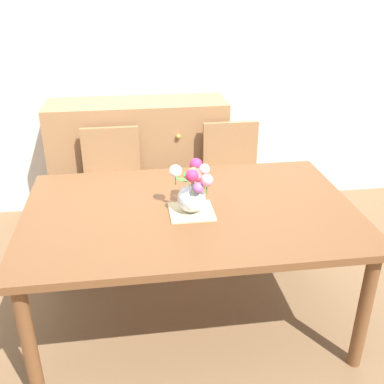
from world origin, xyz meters
TOP-DOWN VIEW (x-y plane):
  - ground_plane at (0.00, 0.00)m, footprint 12.00×12.00m
  - back_wall at (0.00, 1.60)m, footprint 7.00×0.10m
  - dining_table at (0.00, 0.00)m, footprint 1.80×1.15m
  - chair_left at (-0.45, 0.92)m, footprint 0.42×0.42m
  - chair_right at (0.45, 0.92)m, footprint 0.42×0.42m
  - dresser at (-0.24, 1.33)m, footprint 1.40×0.47m
  - placemat at (0.00, -0.04)m, footprint 0.24×0.24m
  - flower_vase at (0.01, -0.04)m, footprint 0.21×0.23m

SIDE VIEW (x-z plane):
  - ground_plane at x=0.00m, z-range 0.00..0.00m
  - dresser at x=-0.24m, z-range 0.00..1.00m
  - chair_left at x=-0.45m, z-range 0.07..0.97m
  - chair_right at x=0.45m, z-range 0.07..0.97m
  - dining_table at x=0.00m, z-range 0.30..1.04m
  - placemat at x=0.00m, z-range 0.74..0.75m
  - flower_vase at x=0.01m, z-range 0.75..1.01m
  - back_wall at x=0.00m, z-range 0.00..2.80m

